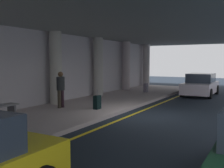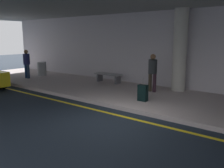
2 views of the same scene
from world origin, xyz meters
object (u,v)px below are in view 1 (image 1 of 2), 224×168
Objects in this scene: car_white at (201,85)px; suitcase_upright_secondary at (146,88)px; suitcase_upright_primary at (97,102)px; traveler_with_luggage at (61,87)px; support_column_far_left at (56,68)px; support_column_center at (126,66)px; support_column_left_mid at (98,67)px; support_column_right_mid at (146,65)px.

suitcase_upright_secondary is at bearing 104.69° from car_white.
traveler_with_luggage is at bearing 116.00° from suitcase_upright_primary.
support_column_center is at bearing 0.00° from support_column_far_left.
support_column_far_left and support_column_left_mid have the same top height.
support_column_far_left is at bearing 92.49° from suitcase_upright_primary.
support_column_far_left is at bearing 156.21° from suitcase_upright_secondary.
suitcase_upright_secondary is (-0.87, -1.97, -1.51)m from support_column_center.
support_column_right_mid is 2.17× the size of traveler_with_luggage.
support_column_far_left is 4.06× the size of suitcase_upright_secondary.
suitcase_upright_secondary is (7.13, -1.97, -1.51)m from support_column_far_left.
support_column_right_mid is (4.00, 0.00, 0.00)m from support_column_center.
traveler_with_luggage is 1.87m from suitcase_upright_primary.
traveler_with_luggage is at bearing -129.42° from support_column_far_left.
support_column_right_mid is (12.00, 0.00, 0.00)m from support_column_far_left.
support_column_center reaches higher than suitcase_upright_secondary.
support_column_right_mid is at bearing 6.25° from traveler_with_luggage.
car_white is 2.44× the size of traveler_with_luggage.
support_column_center is at bearing 180.00° from support_column_right_mid.
support_column_left_mid reaches higher than traveler_with_luggage.
traveler_with_luggage is at bearing 149.99° from car_white.
support_column_center is 8.90m from traveler_with_luggage.
support_column_far_left is 4.00m from support_column_left_mid.
support_column_center is at bearing 8.22° from traveler_with_luggage.
support_column_right_mid reaches higher than suitcase_upright_secondary.
car_white is at bearing -24.37° from traveler_with_luggage.
suitcase_upright_secondary is at bearing -15.46° from support_column_far_left.
suitcase_upright_primary is 1.00× the size of suitcase_upright_secondary.
car_white is (0.30, -5.47, -1.26)m from support_column_center.
support_column_left_mid is 0.89× the size of car_white.
support_column_center is 2.17× the size of traveler_with_luggage.
car_white is 10.15m from traveler_with_luggage.
support_column_right_mid is 4.06× the size of suitcase_upright_primary.
support_column_center reaches higher than suitcase_upright_primary.
support_column_left_mid is 4.06× the size of suitcase_upright_primary.
support_column_left_mid is at bearing 13.39° from traveler_with_luggage.
car_white is (8.30, -5.47, -1.26)m from support_column_far_left.
support_column_right_mid is at bearing 0.00° from support_column_left_mid.
support_column_left_mid is at bearing 40.27° from suitcase_upright_primary.
support_column_left_mid is 4.06× the size of suitcase_upright_secondary.
suitcase_upright_primary is (-0.28, -2.65, -1.51)m from support_column_far_left.
suitcase_upright_primary is at bearing -167.84° from support_column_right_mid.
support_column_left_mid is at bearing 124.40° from car_white.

